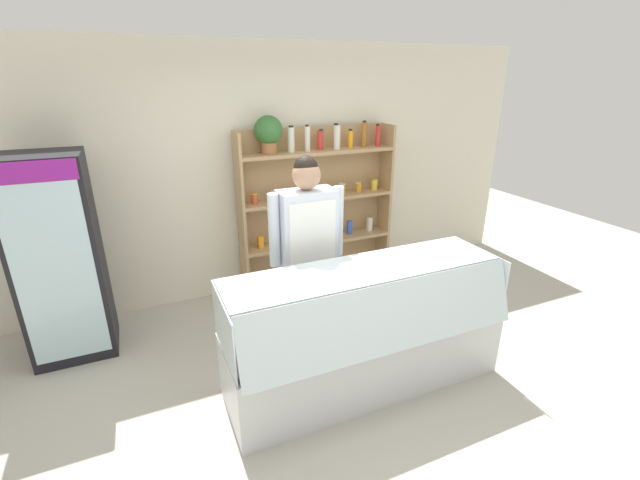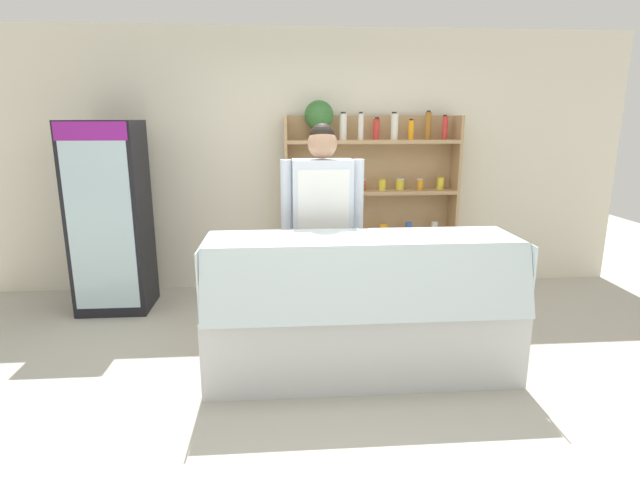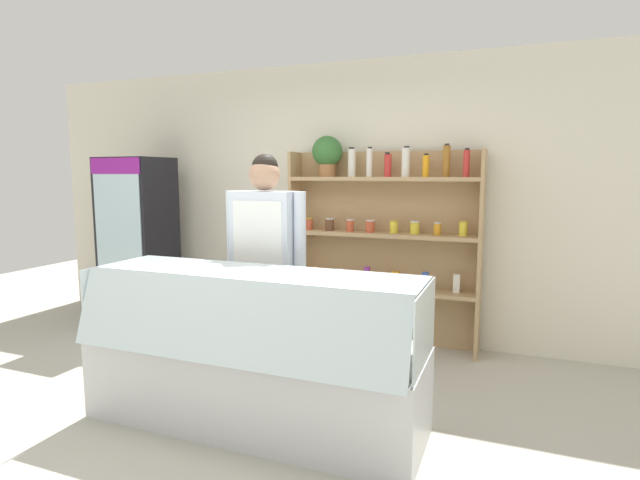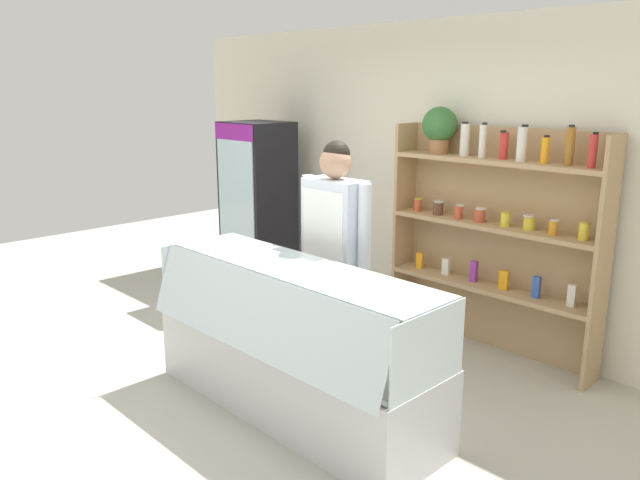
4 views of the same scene
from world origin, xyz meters
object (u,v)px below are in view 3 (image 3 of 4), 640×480
object	(u,v)px
shop_clerk	(265,248)
deli_display_case	(253,378)
drinks_fridge	(138,243)
shelving_unit	(376,228)

from	to	relation	value
shop_clerk	deli_display_case	bearing A→B (deg)	-70.28
deli_display_case	shop_clerk	world-z (taller)	shop_clerk
deli_display_case	shop_clerk	bearing A→B (deg)	109.72
drinks_fridge	shelving_unit	distance (m)	2.51
shelving_unit	drinks_fridge	bearing A→B (deg)	-170.88
shelving_unit	shop_clerk	size ratio (longest dim) A/B	1.12
shelving_unit	shop_clerk	distance (m)	1.33
drinks_fridge	shop_clerk	distance (m)	2.11
drinks_fridge	shop_clerk	bearing A→B (deg)	-22.99
shop_clerk	drinks_fridge	bearing A→B (deg)	157.01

